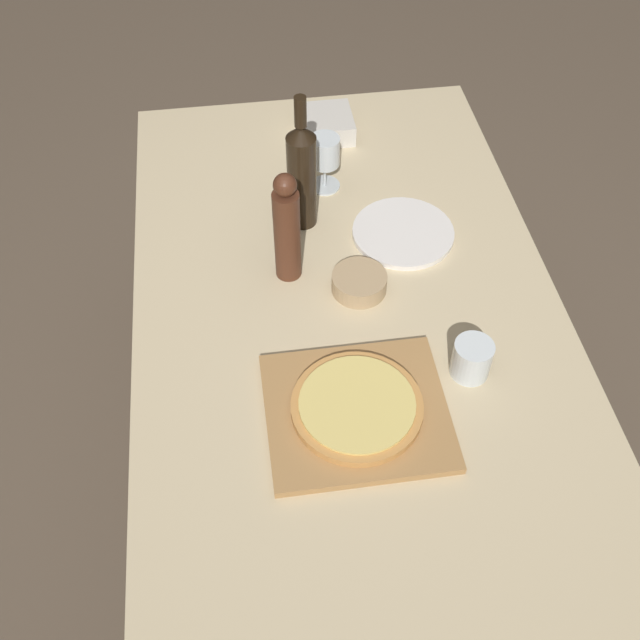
# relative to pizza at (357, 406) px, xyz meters

# --- Properties ---
(ground_plane) EXTENTS (12.00, 12.00, 0.00)m
(ground_plane) POSITION_rel_pizza_xyz_m (0.03, 0.27, -0.77)
(ground_plane) COLOR brown
(dining_table) EXTENTS (0.96, 1.68, 0.74)m
(dining_table) POSITION_rel_pizza_xyz_m (0.03, 0.27, -0.11)
(dining_table) COLOR #CCB78E
(dining_table) RESTS_ON ground_plane
(cutting_board) EXTENTS (0.36, 0.32, 0.02)m
(cutting_board) POSITION_rel_pizza_xyz_m (0.00, 0.00, -0.02)
(cutting_board) COLOR #A87A47
(cutting_board) RESTS_ON dining_table
(pizza) EXTENTS (0.26, 0.26, 0.02)m
(pizza) POSITION_rel_pizza_xyz_m (0.00, 0.00, 0.00)
(pizza) COLOR #C68947
(pizza) RESTS_ON cutting_board
(wine_bottle) EXTENTS (0.07, 0.07, 0.35)m
(wine_bottle) POSITION_rel_pizza_xyz_m (-0.03, 0.58, 0.12)
(wine_bottle) COLOR black
(wine_bottle) RESTS_ON dining_table
(pepper_mill) EXTENTS (0.06, 0.06, 0.29)m
(pepper_mill) POSITION_rel_pizza_xyz_m (-0.09, 0.41, 0.11)
(pepper_mill) COLOR #4C2819
(pepper_mill) RESTS_ON dining_table
(wine_glass) EXTENTS (0.08, 0.08, 0.15)m
(wine_glass) POSITION_rel_pizza_xyz_m (0.04, 0.71, 0.07)
(wine_glass) COLOR silver
(wine_glass) RESTS_ON dining_table
(small_bowl) EXTENTS (0.13, 0.13, 0.04)m
(small_bowl) POSITION_rel_pizza_xyz_m (0.06, 0.33, -0.01)
(small_bowl) COLOR tan
(small_bowl) RESTS_ON dining_table
(drinking_tumbler) EXTENTS (0.08, 0.08, 0.09)m
(drinking_tumbler) POSITION_rel_pizza_xyz_m (0.25, 0.07, 0.01)
(drinking_tumbler) COLOR silver
(drinking_tumbler) RESTS_ON dining_table
(dinner_plate) EXTENTS (0.25, 0.25, 0.01)m
(dinner_plate) POSITION_rel_pizza_xyz_m (0.20, 0.50, -0.02)
(dinner_plate) COLOR white
(dinner_plate) RESTS_ON dining_table
(food_container) EXTENTS (0.14, 0.15, 0.06)m
(food_container) POSITION_rel_pizza_xyz_m (0.08, 0.93, -0.00)
(food_container) COLOR beige
(food_container) RESTS_ON dining_table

